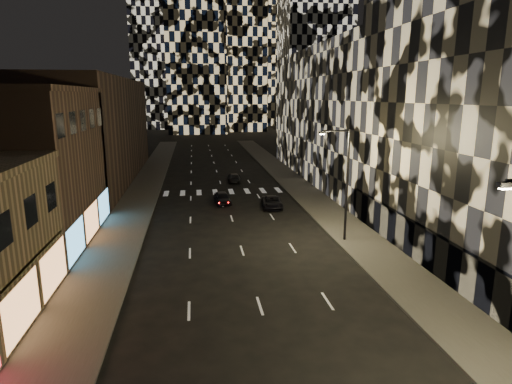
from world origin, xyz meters
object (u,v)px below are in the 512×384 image
object	(u,v)px
streetlight_far	(344,177)
car_dark_rightlane	(272,202)
car_dark_midlane	(222,198)
car_dark_oncoming	(234,178)

from	to	relation	value
streetlight_far	car_dark_rightlane	distance (m)	12.88
streetlight_far	car_dark_rightlane	xyz separation A→B (m)	(-3.74, 11.38, -4.75)
car_dark_midlane	car_dark_rightlane	size ratio (longest dim) A/B	0.89
car_dark_midlane	car_dark_oncoming	xyz separation A→B (m)	(2.44, 12.17, -0.07)
car_dark_rightlane	streetlight_far	bearing A→B (deg)	-66.91
car_dark_midlane	car_dark_rightlane	world-z (taller)	car_dark_midlane
car_dark_midlane	car_dark_rightlane	xyz separation A→B (m)	(5.12, -2.56, -0.06)
streetlight_far	car_dark_midlane	xyz separation A→B (m)	(-8.85, 13.93, -4.69)
streetlight_far	car_dark_rightlane	world-z (taller)	streetlight_far
streetlight_far	car_dark_oncoming	world-z (taller)	streetlight_far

